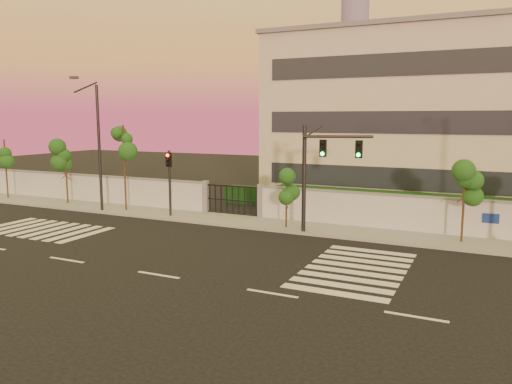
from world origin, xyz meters
TOP-DOWN VIEW (x-y plane):
  - ground at (0.00, 0.00)m, footprint 120.00×120.00m
  - sidewalk at (0.00, 10.50)m, footprint 60.00×3.00m
  - perimeter_wall at (0.10, 12.00)m, footprint 60.00×0.36m
  - hedge_row at (1.17, 14.74)m, footprint 41.00×4.25m
  - institutional_building at (9.00, 21.99)m, footprint 24.40×12.40m
  - distant_skyscraper at (-65.00, 280.00)m, footprint 16.00×16.00m
  - road_markings at (-1.58, 3.76)m, footprint 57.00×7.62m
  - street_tree_a at (-21.80, 10.38)m, footprint 1.41×1.12m
  - street_tree_b at (-15.83, 10.63)m, footprint 1.56×1.24m
  - street_tree_c at (-10.19, 10.30)m, footprint 1.55×1.23m
  - street_tree_d at (1.57, 9.92)m, footprint 1.32×1.05m
  - street_tree_e at (10.76, 10.56)m, footprint 1.44×1.14m
  - traffic_signal_main at (3.53, 9.32)m, footprint 3.64×1.38m
  - traffic_signal_secondary at (-6.35, 9.87)m, footprint 0.33×0.33m
  - streetlight_west at (-11.58, 9.29)m, footprint 0.52×2.12m

SIDE VIEW (x-z plane):
  - ground at x=0.00m, z-range 0.00..0.00m
  - road_markings at x=-1.58m, z-range 0.00..0.02m
  - sidewalk at x=0.00m, z-range 0.00..0.15m
  - hedge_row at x=1.17m, z-range -0.08..1.72m
  - perimeter_wall at x=0.10m, z-range -0.03..2.17m
  - street_tree_d at x=1.57m, z-range 0.81..4.23m
  - traffic_signal_secondary at x=-6.35m, z-range 0.57..4.84m
  - street_tree_e at x=10.76m, z-range 0.94..4.94m
  - street_tree_b at x=-15.83m, z-range 1.07..5.61m
  - street_tree_a at x=-21.80m, z-range 1.09..5.73m
  - traffic_signal_main at x=3.53m, z-range 0.78..6.67m
  - street_tree_c at x=-10.19m, z-range 1.36..7.17m
  - streetlight_west at x=-11.58m, z-range 0.36..9.15m
  - institutional_building at x=9.00m, z-range 0.03..12.28m
  - distant_skyscraper at x=-65.00m, z-range 2.98..120.98m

